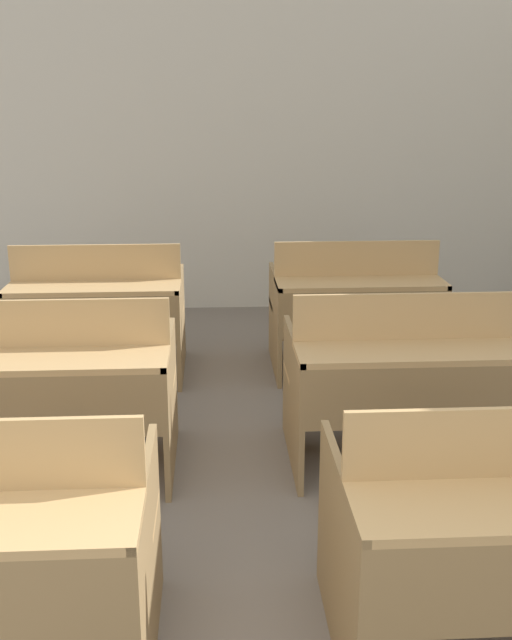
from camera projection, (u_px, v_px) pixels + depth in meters
The scene contains 6 objects.
wall_back at pixel (199, 148), 6.28m from camera, with size 6.68×0.06×2.77m.
bench_front_right at pixel (505, 532), 2.42m from camera, with size 1.09×0.78×0.89m.
bench_second_left at pixel (59, 387), 3.63m from camera, with size 1.09×0.78×0.89m.
bench_second_right at pixel (400, 379), 3.74m from camera, with size 1.09×0.78×0.89m.
bench_third_left at pixel (99, 311), 4.92m from camera, with size 1.09×0.78×0.89m.
bench_third_right at pixel (354, 306), 5.04m from camera, with size 1.09×0.78×0.89m.
Camera 1 is at (0.11, -0.87, 1.80)m, focal length 42.00 mm.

